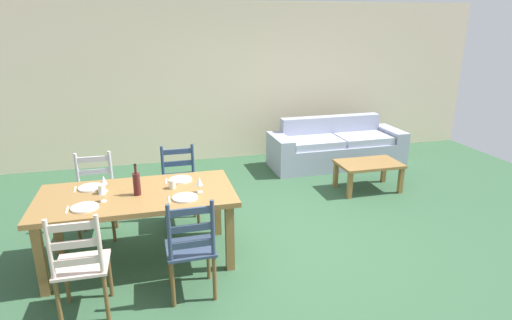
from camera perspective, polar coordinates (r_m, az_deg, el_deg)
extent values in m
cube|color=#305638|center=(4.87, 3.00, -10.97)|extent=(9.60, 9.60, 0.02)
cube|color=beige|center=(7.54, -4.47, 10.36)|extent=(9.60, 0.16, 2.70)
cube|color=olive|center=(4.35, -15.75, -4.64)|extent=(1.90, 0.96, 0.05)
cube|color=olive|center=(4.28, -27.02, -11.97)|extent=(0.08, 0.08, 0.70)
cube|color=olive|center=(4.21, -3.56, -10.33)|extent=(0.08, 0.08, 0.70)
cube|color=olive|center=(4.95, -25.29, -7.67)|extent=(0.08, 0.08, 0.70)
cube|color=olive|center=(4.89, -5.29, -6.20)|extent=(0.08, 0.08, 0.70)
cube|color=beige|center=(3.87, -22.36, -12.93)|extent=(0.43, 0.41, 0.03)
cylinder|color=brown|center=(4.16, -24.17, -14.56)|extent=(0.04, 0.04, 0.43)
cylinder|color=brown|center=(4.10, -19.08, -14.39)|extent=(0.04, 0.04, 0.43)
cylinder|color=brown|center=(3.88, -25.03, -17.20)|extent=(0.04, 0.04, 0.43)
cylinder|color=brown|center=(3.82, -19.51, -17.08)|extent=(0.04, 0.04, 0.43)
cylinder|color=beige|center=(3.64, -26.06, -10.78)|extent=(0.04, 0.04, 0.50)
cylinder|color=beige|center=(3.57, -20.34, -10.56)|extent=(0.04, 0.04, 0.50)
cube|color=beige|center=(3.66, -22.97, -12.48)|extent=(0.38, 0.03, 0.06)
cube|color=beige|center=(3.59, -23.27, -10.40)|extent=(0.38, 0.03, 0.06)
cube|color=beige|center=(3.52, -23.57, -8.25)|extent=(0.38, 0.03, 0.06)
cube|color=#313F59|center=(3.87, -8.84, -11.65)|extent=(0.43, 0.41, 0.03)
cylinder|color=brown|center=(4.12, -11.52, -13.52)|extent=(0.04, 0.04, 0.43)
cylinder|color=brown|center=(4.15, -6.44, -13.02)|extent=(0.04, 0.04, 0.43)
cylinder|color=brown|center=(3.84, -11.13, -16.13)|extent=(0.04, 0.04, 0.43)
cylinder|color=brown|center=(3.86, -5.61, -15.55)|extent=(0.04, 0.04, 0.43)
cylinder|color=#313F59|center=(3.58, -11.61, -9.59)|extent=(0.04, 0.04, 0.50)
cylinder|color=#313F59|center=(3.62, -5.85, -9.04)|extent=(0.04, 0.04, 0.50)
cube|color=#313F59|center=(3.66, -8.61, -11.14)|extent=(0.38, 0.03, 0.06)
cube|color=#313F59|center=(3.59, -8.73, -9.04)|extent=(0.38, 0.03, 0.06)
cube|color=#313F59|center=(3.52, -8.84, -6.87)|extent=(0.38, 0.03, 0.06)
cube|color=silver|center=(5.10, -20.80, -5.09)|extent=(0.43, 0.41, 0.03)
cylinder|color=brown|center=(5.02, -18.66, -8.13)|extent=(0.04, 0.04, 0.43)
cylinder|color=brown|center=(5.07, -22.75, -8.34)|extent=(0.04, 0.04, 0.43)
cylinder|color=brown|center=(5.33, -18.40, -6.55)|extent=(0.04, 0.04, 0.43)
cylinder|color=brown|center=(5.38, -22.24, -6.77)|extent=(0.04, 0.04, 0.43)
cylinder|color=silver|center=(5.15, -18.93, -1.55)|extent=(0.04, 0.04, 0.50)
cylinder|color=silver|center=(5.20, -22.87, -1.82)|extent=(0.04, 0.04, 0.50)
cube|color=silver|center=(5.21, -20.75, -3.03)|extent=(0.38, 0.03, 0.06)
cube|color=silver|center=(5.17, -20.94, -1.48)|extent=(0.38, 0.03, 0.06)
cube|color=silver|center=(5.12, -21.12, 0.11)|extent=(0.38, 0.03, 0.06)
cube|color=navy|center=(5.13, -10.13, -4.04)|extent=(0.42, 0.40, 0.03)
cylinder|color=brown|center=(5.08, -7.77, -6.97)|extent=(0.04, 0.04, 0.43)
cylinder|color=brown|center=(5.05, -11.84, -7.34)|extent=(0.04, 0.04, 0.43)
cylinder|color=brown|center=(5.39, -8.25, -5.48)|extent=(0.04, 0.04, 0.43)
cylinder|color=brown|center=(5.36, -12.09, -5.82)|extent=(0.04, 0.04, 0.43)
cylinder|color=navy|center=(5.21, -8.49, -0.51)|extent=(0.04, 0.04, 0.50)
cylinder|color=navy|center=(5.19, -12.44, -0.83)|extent=(0.04, 0.04, 0.50)
cube|color=navy|center=(5.24, -10.38, -2.02)|extent=(0.38, 0.03, 0.06)
cube|color=navy|center=(5.19, -10.47, -0.46)|extent=(0.38, 0.03, 0.06)
cube|color=navy|center=(5.14, -10.57, 1.12)|extent=(0.38, 0.03, 0.06)
cylinder|color=white|center=(4.15, -22.06, -5.94)|extent=(0.24, 0.24, 0.02)
cube|color=silver|center=(4.17, -24.10, -6.14)|extent=(0.02, 0.17, 0.01)
cylinder|color=white|center=(4.11, -9.53, -5.02)|extent=(0.24, 0.24, 0.02)
cube|color=silver|center=(4.10, -11.61, -5.26)|extent=(0.02, 0.17, 0.01)
cylinder|color=white|center=(4.61, -21.35, -3.47)|extent=(0.24, 0.24, 0.02)
cube|color=silver|center=(4.63, -23.19, -3.67)|extent=(0.02, 0.17, 0.01)
cylinder|color=white|center=(4.57, -10.12, -2.62)|extent=(0.24, 0.24, 0.02)
cube|color=silver|center=(4.57, -11.99, -2.84)|extent=(0.03, 0.17, 0.01)
cylinder|color=#471919|center=(4.26, -15.76, -3.15)|extent=(0.07, 0.07, 0.22)
cylinder|color=#471919|center=(4.21, -15.93, -1.24)|extent=(0.02, 0.02, 0.08)
cylinder|color=black|center=(4.19, -15.98, -0.63)|extent=(0.03, 0.03, 0.02)
cylinder|color=white|center=(4.24, -19.85, -5.24)|extent=(0.06, 0.06, 0.01)
cylinder|color=white|center=(4.22, -19.90, -4.77)|extent=(0.01, 0.01, 0.07)
cone|color=white|center=(4.19, -20.01, -3.79)|extent=(0.06, 0.06, 0.08)
cylinder|color=white|center=(4.23, -7.58, -4.30)|extent=(0.06, 0.06, 0.01)
cylinder|color=white|center=(4.22, -7.60, -3.82)|extent=(0.01, 0.01, 0.07)
cone|color=white|center=(4.19, -7.65, -2.84)|extent=(0.06, 0.06, 0.08)
cylinder|color=white|center=(4.49, -19.68, -3.93)|extent=(0.06, 0.06, 0.01)
cylinder|color=white|center=(4.47, -19.73, -3.48)|extent=(0.01, 0.01, 0.07)
cone|color=white|center=(4.45, -19.83, -2.55)|extent=(0.06, 0.06, 0.08)
cylinder|color=silver|center=(4.36, -11.24, -3.20)|extent=(0.07, 0.07, 0.09)
cylinder|color=silver|center=(4.42, -20.06, -3.71)|extent=(0.07, 0.07, 0.09)
cube|color=#9FA5BC|center=(7.39, 10.78, 0.79)|extent=(1.81, 0.83, 0.40)
cube|color=#9FA5BC|center=(7.59, 9.88, 2.88)|extent=(1.80, 0.23, 0.80)
cube|color=#9FA5BC|center=(7.86, 17.53, 1.98)|extent=(0.25, 0.80, 0.58)
cube|color=#9FA5BC|center=(6.98, 3.27, 0.85)|extent=(0.25, 0.80, 0.58)
cube|color=#B2B9D2|center=(7.48, 14.17, 2.85)|extent=(0.87, 0.65, 0.12)
cube|color=#B2B9D2|center=(7.09, 7.80, 2.40)|extent=(0.87, 0.65, 0.12)
cube|color=olive|center=(6.34, 14.95, -0.50)|extent=(0.90, 0.56, 0.04)
cube|color=olive|center=(6.04, 12.51, -3.37)|extent=(0.06, 0.06, 0.38)
cube|color=olive|center=(6.43, 18.90, -2.61)|extent=(0.06, 0.06, 0.38)
cube|color=olive|center=(6.42, 10.69, -1.94)|extent=(0.06, 0.06, 0.38)
cube|color=olive|center=(6.79, 16.82, -1.31)|extent=(0.06, 0.06, 0.38)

